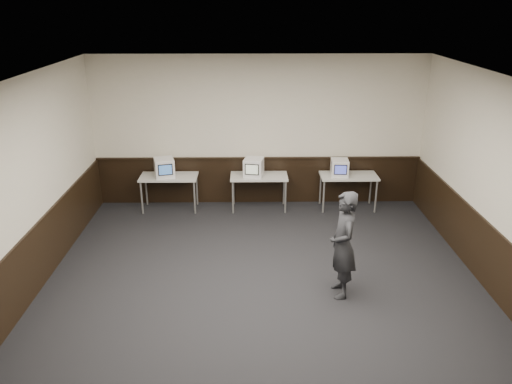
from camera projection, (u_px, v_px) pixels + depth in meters
floor at (264, 303)px, 7.41m from camera, size 8.00×8.00×0.00m
ceiling at (265, 86)px, 6.26m from camera, size 8.00×8.00×0.00m
back_wall at (259, 131)px, 10.57m from camera, size 7.00×0.00×7.00m
left_wall at (8, 205)px, 6.79m from camera, size 0.00×8.00×8.00m
wainscot_back at (259, 181)px, 10.95m from camera, size 6.98×0.04×1.00m
wainscot_left at (23, 275)px, 7.19m from camera, size 0.04×7.98×1.00m
wainscot_right at (502, 272)px, 7.28m from camera, size 0.04×7.98×1.00m
wainscot_rail at (259, 158)px, 10.74m from camera, size 6.98×0.06×0.04m
desk_left at (169, 179)px, 10.50m from camera, size 1.20×0.60×0.75m
desk_center at (259, 179)px, 10.53m from camera, size 1.20×0.60×0.75m
desk_right at (349, 178)px, 10.55m from camera, size 1.20×0.60×0.75m
emac_left at (164, 168)px, 10.36m from camera, size 0.49×0.50×0.40m
emac_center at (254, 167)px, 10.40m from camera, size 0.45×0.47×0.39m
emac_right at (340, 168)px, 10.42m from camera, size 0.38×0.40×0.35m
person at (343, 245)px, 7.35m from camera, size 0.44×0.63×1.66m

